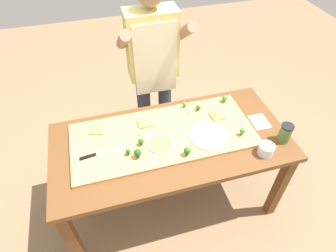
{
  "coord_description": "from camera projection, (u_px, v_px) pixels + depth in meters",
  "views": [
    {
      "loc": [
        -0.4,
        -1.33,
        2.29
      ],
      "look_at": [
        -0.01,
        0.05,
        0.87
      ],
      "focal_mm": 30.52,
      "sensor_mm": 36.0,
      "label": 1
    }
  ],
  "objects": [
    {
      "name": "ground_plane",
      "position": [
        170.0,
        198.0,
        2.6
      ],
      "size": [
        8.0,
        8.0,
        0.0
      ],
      "primitive_type": "plane",
      "color": "#896B4C"
    },
    {
      "name": "prep_table",
      "position": [
        171.0,
        149.0,
        2.12
      ],
      "size": [
        1.7,
        0.82,
        0.78
      ],
      "color": "brown",
      "rests_on": "ground"
    },
    {
      "name": "cutting_board",
      "position": [
        163.0,
        135.0,
        2.07
      ],
      "size": [
        1.32,
        0.57,
        0.02
      ],
      "primitive_type": "cube",
      "color": "tan",
      "rests_on": "prep_table"
    },
    {
      "name": "chefs_knife",
      "position": [
        96.0,
        154.0,
        1.92
      ],
      "size": [
        0.31,
        0.06,
        0.02
      ],
      "color": "#B7BABF",
      "rests_on": "cutting_board"
    },
    {
      "name": "pizza_whole_white_garlic",
      "position": [
        209.0,
        136.0,
        2.04
      ],
      "size": [
        0.28,
        0.28,
        0.02
      ],
      "color": "beige",
      "rests_on": "cutting_board"
    },
    {
      "name": "pizza_whole_pesto_green",
      "position": [
        161.0,
        143.0,
        1.99
      ],
      "size": [
        0.2,
        0.2,
        0.02
      ],
      "color": "beige",
      "rests_on": "cutting_board"
    },
    {
      "name": "pizza_slice_center",
      "position": [
        145.0,
        123.0,
        2.14
      ],
      "size": [
        0.11,
        0.11,
        0.01
      ],
      "primitive_type": "cube",
      "rotation": [
        0.0,
        0.0,
        -0.02
      ],
      "color": "#899E4C",
      "rests_on": "cutting_board"
    },
    {
      "name": "pizza_slice_far_right",
      "position": [
        217.0,
        115.0,
        2.2
      ],
      "size": [
        0.11,
        0.11,
        0.01
      ],
      "primitive_type": "cube",
      "rotation": [
        0.0,
        0.0,
        0.08
      ],
      "color": "#899E4C",
      "rests_on": "cutting_board"
    },
    {
      "name": "pizza_slice_near_left",
      "position": [
        97.0,
        129.0,
        2.09
      ],
      "size": [
        0.12,
        0.12,
        0.01
      ],
      "primitive_type": "cube",
      "rotation": [
        0.0,
        0.0,
        -0.25
      ],
      "color": "#899E4C",
      "rests_on": "cutting_board"
    },
    {
      "name": "broccoli_floret_back_left",
      "position": [
        225.0,
        99.0,
        2.3
      ],
      "size": [
        0.05,
        0.05,
        0.06
      ],
      "color": "#487A23",
      "rests_on": "cutting_board"
    },
    {
      "name": "broccoli_floret_front_mid",
      "position": [
        141.0,
        141.0,
        1.96
      ],
      "size": [
        0.04,
        0.04,
        0.06
      ],
      "color": "#366618",
      "rests_on": "cutting_board"
    },
    {
      "name": "broccoli_floret_center_right",
      "position": [
        138.0,
        153.0,
        1.88
      ],
      "size": [
        0.05,
        0.05,
        0.07
      ],
      "color": "#2C5915",
      "rests_on": "cutting_board"
    },
    {
      "name": "broccoli_floret_front_right",
      "position": [
        242.0,
        131.0,
        2.03
      ],
      "size": [
        0.04,
        0.04,
        0.06
      ],
      "color": "#487A23",
      "rests_on": "cutting_board"
    },
    {
      "name": "broccoli_floret_center_left",
      "position": [
        187.0,
        151.0,
        1.9
      ],
      "size": [
        0.05,
        0.05,
        0.07
      ],
      "color": "#366618",
      "rests_on": "cutting_board"
    },
    {
      "name": "broccoli_floret_back_mid",
      "position": [
        198.0,
        108.0,
        2.23
      ],
      "size": [
        0.04,
        0.04,
        0.05
      ],
      "color": "#366618",
      "rests_on": "cutting_board"
    },
    {
      "name": "broccoli_floret_back_right",
      "position": [
        128.0,
        152.0,
        1.9
      ],
      "size": [
        0.03,
        0.03,
        0.05
      ],
      "color": "#2C5915",
      "rests_on": "cutting_board"
    },
    {
      "name": "broccoli_floret_front_left",
      "position": [
        185.0,
        104.0,
        2.26
      ],
      "size": [
        0.03,
        0.03,
        0.05
      ],
      "color": "#487A23",
      "rests_on": "cutting_board"
    },
    {
      "name": "cheese_crumble_a",
      "position": [
        189.0,
        112.0,
        2.22
      ],
      "size": [
        0.02,
        0.02,
        0.02
      ],
      "primitive_type": "cube",
      "rotation": [
        0.0,
        0.0,
        1.21
      ],
      "color": "silver",
      "rests_on": "cutting_board"
    },
    {
      "name": "cheese_crumble_b",
      "position": [
        242.0,
        120.0,
        2.16
      ],
      "size": [
        0.02,
        0.02,
        0.01
      ],
      "primitive_type": "cube",
      "rotation": [
        0.0,
        0.0,
        0.31
      ],
      "color": "silver",
      "rests_on": "cutting_board"
    },
    {
      "name": "cheese_crumble_c",
      "position": [
        140.0,
        134.0,
        2.05
      ],
      "size": [
        0.02,
        0.02,
        0.02
      ],
      "primitive_type": "cube",
      "rotation": [
        0.0,
        0.0,
        1.45
      ],
      "color": "silver",
      "rests_on": "cutting_board"
    },
    {
      "name": "flour_cup",
      "position": [
        266.0,
        150.0,
        1.94
      ],
      "size": [
        0.11,
        0.11,
        0.08
      ],
      "color": "white",
      "rests_on": "prep_table"
    },
    {
      "name": "sauce_jar",
      "position": [
        285.0,
        133.0,
        2.0
      ],
      "size": [
        0.09,
        0.09,
        0.15
      ],
      "color": "#517033",
      "rests_on": "prep_table"
    },
    {
      "name": "recipe_note",
      "position": [
        260.0,
        122.0,
        2.19
      ],
      "size": [
        0.13,
        0.17,
        0.0
      ],
      "primitive_type": "cube",
      "rotation": [
        0.0,
        0.0,
        -0.04
      ],
      "color": "white",
      "rests_on": "prep_table"
    },
    {
      "name": "cook_center",
      "position": [
        153.0,
        64.0,
        2.35
      ],
      "size": [
        0.54,
        0.39,
        1.67
      ],
      "color": "#333847",
      "rests_on": "ground"
    }
  ]
}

